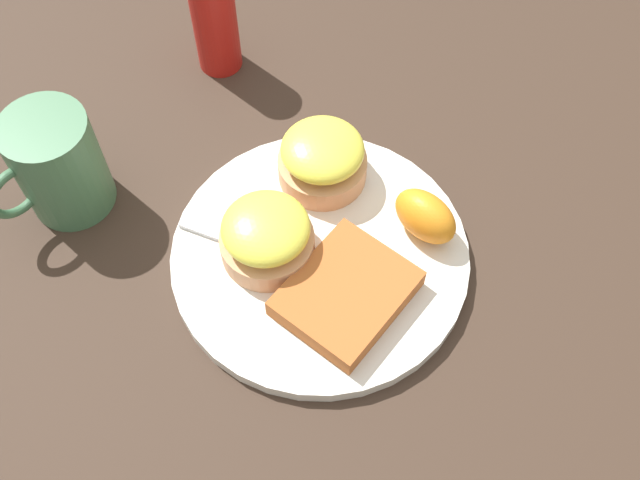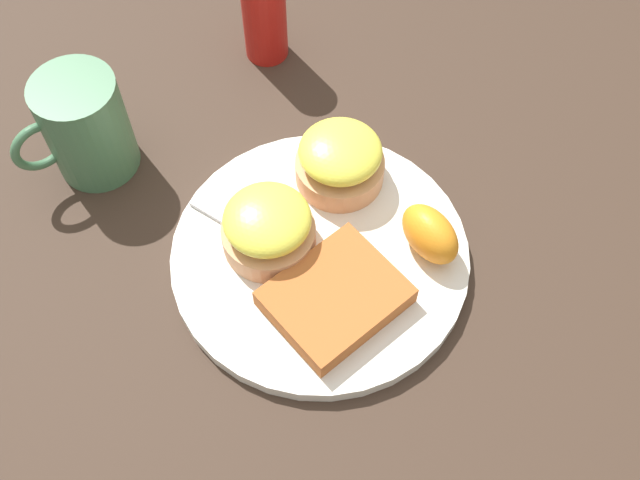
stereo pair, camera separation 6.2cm
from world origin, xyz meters
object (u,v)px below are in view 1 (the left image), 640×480
(fork, at_px, (272,247))
(orange_wedge, at_px, (425,216))
(sandwich_benedict_right, at_px, (267,236))
(cup, at_px, (57,165))
(hashbrown_patty, at_px, (346,293))
(condiment_bottle, at_px, (214,18))
(sandwich_benedict_left, at_px, (322,159))

(fork, bearing_deg, orange_wedge, 139.39)
(orange_wedge, bearing_deg, sandwich_benedict_right, -39.46)
(orange_wedge, bearing_deg, fork, -40.61)
(sandwich_benedict_right, xyz_separation_m, cup, (0.07, -0.18, 0.01))
(fork, xyz_separation_m, cup, (0.08, -0.18, 0.03))
(hashbrown_patty, relative_size, orange_wedge, 1.73)
(hashbrown_patty, relative_size, condiment_bottle, 0.87)
(hashbrown_patty, height_order, cup, cup)
(sandwich_benedict_left, xyz_separation_m, orange_wedge, (-0.01, 0.10, -0.00))
(orange_wedge, relative_size, fork, 0.31)
(sandwich_benedict_right, bearing_deg, fork, 175.57)
(sandwich_benedict_left, relative_size, condiment_bottle, 0.67)
(cup, distance_m, condiment_bottle, 0.21)
(orange_wedge, xyz_separation_m, cup, (0.18, -0.27, 0.02))
(sandwich_benedict_left, height_order, hashbrown_patty, sandwich_benedict_left)
(cup, bearing_deg, orange_wedge, 123.58)
(sandwich_benedict_right, xyz_separation_m, condiment_bottle, (-0.14, -0.20, 0.02))
(sandwich_benedict_left, xyz_separation_m, cup, (0.16, -0.16, 0.01))
(sandwich_benedict_right, xyz_separation_m, hashbrown_patty, (-0.01, 0.08, -0.02))
(sandwich_benedict_left, relative_size, cup, 0.75)
(condiment_bottle, bearing_deg, sandwich_benedict_right, 55.13)
(fork, bearing_deg, sandwich_benedict_right, -4.43)
(hashbrown_patty, bearing_deg, condiment_bottle, -114.87)
(sandwich_benedict_right, bearing_deg, sandwich_benedict_left, -168.74)
(sandwich_benedict_right, relative_size, orange_wedge, 1.34)
(sandwich_benedict_left, xyz_separation_m, hashbrown_patty, (0.08, 0.10, -0.02))
(fork, height_order, cup, cup)
(sandwich_benedict_left, distance_m, sandwich_benedict_right, 0.09)
(orange_wedge, height_order, condiment_bottle, condiment_bottle)
(hashbrown_patty, xyz_separation_m, condiment_bottle, (-0.13, -0.28, 0.04))
(fork, xyz_separation_m, condiment_bottle, (-0.13, -0.20, 0.04))
(hashbrown_patty, xyz_separation_m, orange_wedge, (-0.10, 0.01, 0.01))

